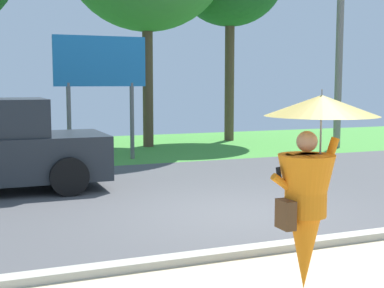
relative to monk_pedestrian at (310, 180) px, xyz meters
The scene contains 4 objects.
ground_plane 6.38m from the monk_pedestrian, 83.02° to the left, with size 40.00×22.00×0.20m.
monk_pedestrian is the anchor object (origin of this frame).
utility_pole 13.54m from the monk_pedestrian, 52.22° to the left, with size 1.80×0.24×6.95m.
roadside_billboard 10.52m from the monk_pedestrian, 89.80° to the left, with size 2.60×0.12×3.50m.
Camera 1 is at (-3.99, -8.02, 2.19)m, focal length 50.76 mm.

